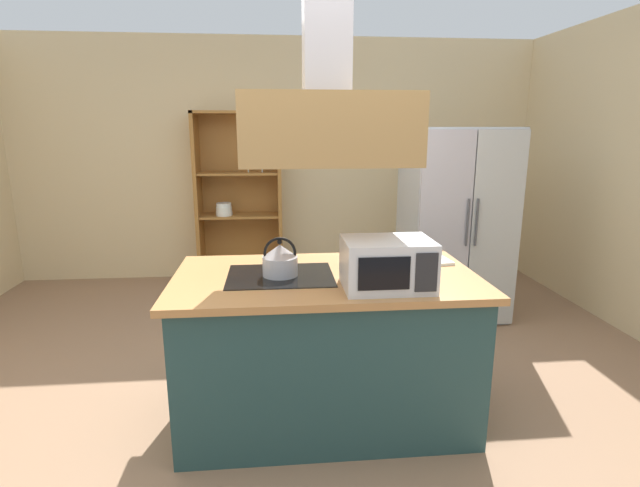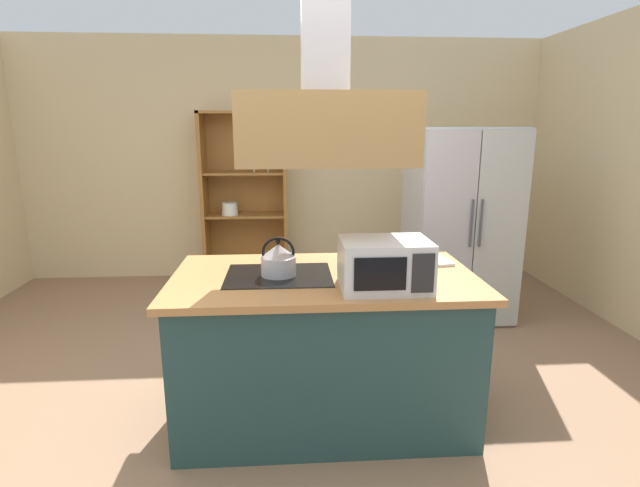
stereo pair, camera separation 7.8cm
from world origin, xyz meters
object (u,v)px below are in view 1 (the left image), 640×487
object	(u,v)px
refrigerator	(455,224)
dish_cabinet	(240,207)
microwave	(387,264)
kettle	(280,260)
cutting_board	(421,260)

from	to	relation	value
refrigerator	dish_cabinet	world-z (taller)	dish_cabinet
refrigerator	microwave	world-z (taller)	refrigerator
kettle	microwave	distance (m)	0.61
cutting_board	microwave	size ratio (longest dim) A/B	0.74
microwave	dish_cabinet	bearing A→B (deg)	107.46
cutting_board	microwave	bearing A→B (deg)	-125.02
refrigerator	cutting_board	xyz separation A→B (m)	(-0.73, -1.37, 0.05)
cutting_board	microwave	world-z (taller)	microwave
dish_cabinet	cutting_board	xyz separation A→B (m)	(1.30, -2.62, 0.06)
microwave	kettle	bearing A→B (deg)	154.85
dish_cabinet	cutting_board	world-z (taller)	dish_cabinet
cutting_board	microwave	xyz separation A→B (m)	(-0.33, -0.47, 0.12)
cutting_board	refrigerator	bearing A→B (deg)	61.82
refrigerator	microwave	bearing A→B (deg)	-120.03
refrigerator	dish_cabinet	size ratio (longest dim) A/B	0.91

